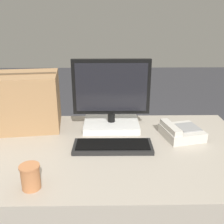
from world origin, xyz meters
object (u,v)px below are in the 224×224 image
Objects in this scene: desk_phone at (181,132)px; paper_cup_right at (30,177)px; keyboard at (113,146)px; monitor at (111,102)px; cardboard_box at (25,101)px.

desk_phone is 0.84m from paper_cup_right.
keyboard is 3.98× the size of paper_cup_right.
keyboard is 0.46m from paper_cup_right.
desk_phone is at bearing -20.81° from monitor.
cardboard_box is (-0.52, 0.02, 0.00)m from monitor.
keyboard is at bearing 44.40° from paper_cup_right.
paper_cup_right is at bearing -118.66° from monitor.
cardboard_box is at bearing 107.28° from paper_cup_right.
paper_cup_right is 0.66m from cardboard_box.
keyboard is at bearing -89.29° from monitor.
monitor is 1.11× the size of keyboard.
cardboard_box is (-0.52, 0.30, 0.15)m from keyboard.
keyboard is 0.93× the size of cardboard_box.
monitor reaches higher than desk_phone.
cardboard_box reaches higher than paper_cup_right.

